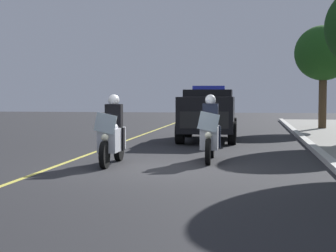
% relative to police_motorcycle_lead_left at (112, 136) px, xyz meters
% --- Properties ---
extents(ground_plane, '(80.00, 80.00, 0.00)m').
position_rel_police_motorcycle_lead_left_xyz_m(ground_plane, '(0.48, 1.22, -0.70)').
color(ground_plane, '#28282B').
extents(lane_stripe_center, '(48.00, 0.12, 0.01)m').
position_rel_police_motorcycle_lead_left_xyz_m(lane_stripe_center, '(0.48, -1.25, -0.70)').
color(lane_stripe_center, '#E0D14C').
rests_on(lane_stripe_center, ground).
extents(police_motorcycle_lead_left, '(2.14, 0.57, 1.72)m').
position_rel_police_motorcycle_lead_left_xyz_m(police_motorcycle_lead_left, '(0.00, 0.00, 0.00)').
color(police_motorcycle_lead_left, black).
rests_on(police_motorcycle_lead_left, ground).
extents(police_motorcycle_lead_right, '(2.14, 0.57, 1.72)m').
position_rel_police_motorcycle_lead_left_xyz_m(police_motorcycle_lead_right, '(-1.04, 2.31, 0.00)').
color(police_motorcycle_lead_right, black).
rests_on(police_motorcycle_lead_right, ground).
extents(police_suv, '(4.95, 2.16, 2.05)m').
position_rel_police_motorcycle_lead_left_xyz_m(police_suv, '(-7.38, 1.77, 0.37)').
color(police_suv, black).
rests_on(police_suv, ground).
extents(tree_behind_suv, '(2.75, 2.75, 4.95)m').
position_rel_police_motorcycle_lead_left_xyz_m(tree_behind_suv, '(-14.07, 6.75, 2.98)').
color(tree_behind_suv, '#4C3823').
rests_on(tree_behind_suv, sidewalk_strip).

